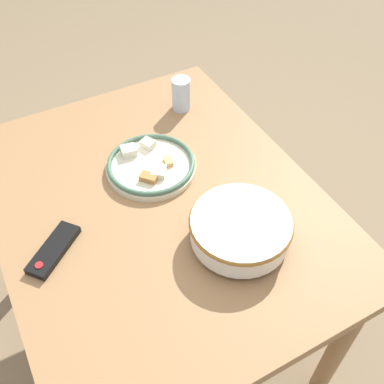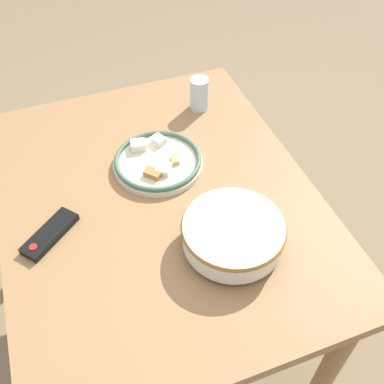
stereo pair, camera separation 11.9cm
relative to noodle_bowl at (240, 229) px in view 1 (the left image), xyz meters
name	(u,v)px [view 1 (the left image)]	position (x,y,z in m)	size (l,w,h in m)	color
ground_plane	(167,319)	(0.24, 0.13, -0.78)	(8.00, 8.00, 0.00)	#7F6B4C
dining_table	(158,219)	(0.24, 0.13, -0.14)	(1.13, 0.90, 0.73)	olive
noodle_bowl	(240,229)	(0.00, 0.00, 0.00)	(0.27, 0.27, 0.08)	silver
food_plate	(151,165)	(0.36, 0.09, -0.03)	(0.28, 0.28, 0.04)	beige
tv_remote	(54,250)	(0.20, 0.44, -0.04)	(0.15, 0.17, 0.02)	black
drinking_glass	(181,94)	(0.59, -0.13, 0.01)	(0.07, 0.07, 0.12)	silver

